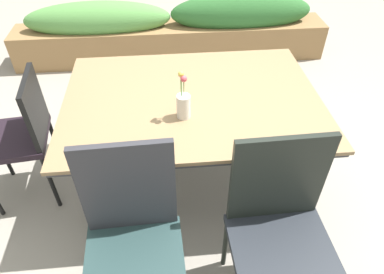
{
  "coord_description": "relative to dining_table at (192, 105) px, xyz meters",
  "views": [
    {
      "loc": [
        -0.24,
        -1.82,
        1.94
      ],
      "look_at": [
        -0.07,
        -0.07,
        0.4
      ],
      "focal_mm": 32.69,
      "sensor_mm": 36.0,
      "label": 1
    }
  ],
  "objects": [
    {
      "name": "chair_end_left",
      "position": [
        -1.07,
        0.01,
        -0.14
      ],
      "size": [
        0.45,
        0.45,
        0.9
      ],
      "rotation": [
        0.0,
        0.0,
        1.68
      ],
      "color": "black",
      "rests_on": "ground"
    },
    {
      "name": "planter_box",
      "position": [
        -0.03,
        1.86,
        -0.35
      ],
      "size": [
        3.35,
        0.42,
        0.7
      ],
      "color": "olive",
      "rests_on": "ground"
    },
    {
      "name": "ground_plane",
      "position": [
        0.07,
        0.07,
        -0.67
      ],
      "size": [
        12.0,
        12.0,
        0.0
      ],
      "primitive_type": "plane",
      "color": "gray"
    },
    {
      "name": "dining_table",
      "position": [
        0.0,
        0.0,
        0.0
      ],
      "size": [
        1.55,
        1.12,
        0.73
      ],
      "color": "#8C704C",
      "rests_on": "ground"
    },
    {
      "name": "chair_near_left",
      "position": [
        -0.35,
        -0.83,
        -0.11
      ],
      "size": [
        0.47,
        0.47,
        1.01
      ],
      "rotation": [
        0.0,
        0.0,
        3.17
      ],
      "color": "#253D3D",
      "rests_on": "ground"
    },
    {
      "name": "chair_near_right",
      "position": [
        0.35,
        -0.83,
        -0.14
      ],
      "size": [
        0.5,
        0.5,
        0.97
      ],
      "rotation": [
        0.0,
        0.0,
        3.16
      ],
      "color": "#22262D",
      "rests_on": "ground"
    },
    {
      "name": "flower_vase",
      "position": [
        -0.07,
        -0.19,
        0.15
      ],
      "size": [
        0.08,
        0.08,
        0.29
      ],
      "color": "silver",
      "rests_on": "dining_table"
    }
  ]
}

